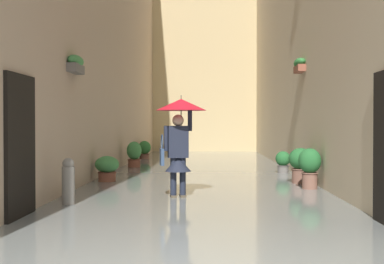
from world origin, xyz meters
The scene contains 11 objects.
ground_plane centered at (0.00, -10.54, 0.00)m, with size 60.00×60.00×0.00m, color gray.
flood_water centered at (0.00, -10.54, 0.03)m, with size 6.10×27.07×0.06m, color slate.
building_facade_far centered at (0.00, -21.97, 4.22)m, with size 8.90×1.80×8.44m, color tan.
person_wading centered at (0.37, -5.15, 1.39)m, with size 0.97×0.97×2.01m.
potted_plant_far_left centered at (-2.37, -7.47, 0.51)m, with size 0.57×0.57×0.89m.
potted_plant_near_right centered at (2.29, -7.73, 0.38)m, with size 0.59×0.59×0.68m.
potted_plant_mid_right centered at (2.38, -15.72, 0.42)m, with size 0.52×0.52×0.78m.
potted_plant_far_right centered at (2.22, -11.75, 0.48)m, with size 0.48×0.48×0.90m.
potted_plant_near_left centered at (-2.37, -6.45, 0.55)m, with size 0.49×0.49×0.94m.
potted_plant_mid_left centered at (-2.32, -9.93, 0.39)m, with size 0.43×0.43×0.69m.
mooring_bollard centered at (2.24, -4.19, 0.43)m, with size 0.22×0.22×0.87m.
Camera 1 is at (-0.17, 4.36, 1.45)m, focal length 46.73 mm.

